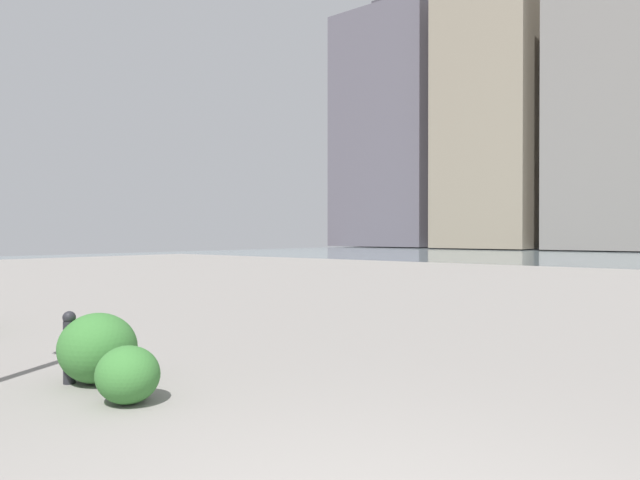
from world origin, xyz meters
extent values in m
cube|color=gray|center=(9.88, -62.91, 15.41)|extent=(14.38, 10.13, 30.81)
cube|color=gray|center=(24.48, -64.63, 16.31)|extent=(11.32, 13.58, 32.63)
cube|color=#5B5660|center=(39.86, -66.43, 16.39)|extent=(14.78, 13.05, 32.78)
cube|color=#403C43|center=(39.86, -66.43, 33.98)|extent=(5.32, 4.70, 2.40)
cylinder|color=#232328|center=(4.22, -0.83, 0.32)|extent=(0.12, 0.12, 0.64)
sphere|color=#232328|center=(4.22, -0.83, 0.68)|extent=(0.13, 0.13, 0.13)
ellipsoid|color=#387533|center=(3.15, -0.84, 0.26)|extent=(0.62, 0.55, 0.52)
ellipsoid|color=#387533|center=(4.02, -1.03, 0.36)|extent=(0.85, 0.77, 0.72)
camera|label=1|loc=(-1.34, 1.93, 1.53)|focal=30.75mm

